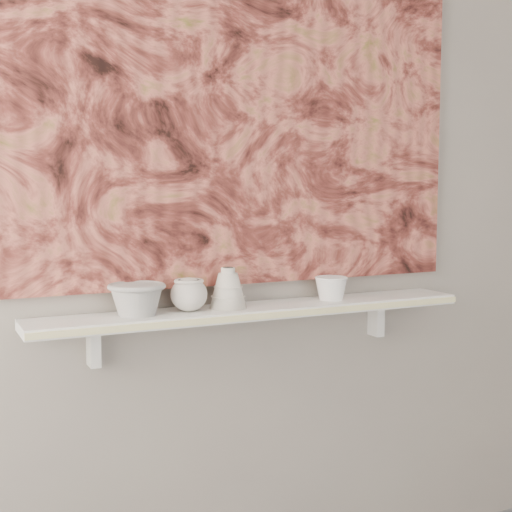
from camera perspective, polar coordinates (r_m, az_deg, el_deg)
wall_back at (r=2.25m, az=-0.98°, el=6.98°), size 3.60×0.00×3.60m
shelf at (r=2.19m, az=0.08°, el=-4.39°), size 1.40×0.18×0.03m
shelf_stripe at (r=2.11m, az=1.18°, el=-4.78°), size 1.40×0.01×0.02m
bracket_left at (r=2.11m, az=-12.87°, el=-7.01°), size 0.03×0.06×0.12m
bracket_right at (r=2.51m, az=9.58°, el=-4.94°), size 0.03×0.06×0.12m
painting at (r=2.25m, az=-0.83°, el=11.84°), size 1.50×0.02×1.10m
house_motif at (r=2.45m, az=8.91°, el=4.04°), size 0.09×0.00×0.08m
bowl_grey at (r=2.05m, az=-9.52°, el=-3.40°), size 0.19×0.19×0.10m
cup_cream at (r=2.10m, az=-5.39°, el=-3.09°), size 0.13×0.13×0.10m
bell_vessel at (r=2.14m, az=-2.25°, el=-2.56°), size 0.14×0.14×0.12m
bowl_white at (r=2.31m, az=6.03°, el=-2.57°), size 0.14×0.14×0.08m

